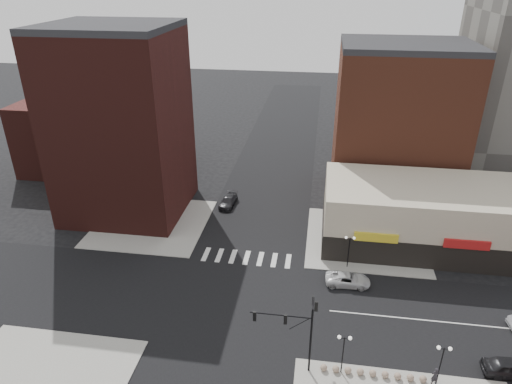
# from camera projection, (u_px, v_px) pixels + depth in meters

# --- Properties ---
(ground) EXTENTS (240.00, 240.00, 0.00)m
(ground) POSITION_uv_depth(u_px,v_px,m) (235.00, 301.00, 48.48)
(ground) COLOR black
(ground) RESTS_ON ground
(road_ew) EXTENTS (200.00, 14.00, 0.02)m
(road_ew) POSITION_uv_depth(u_px,v_px,m) (235.00, 301.00, 48.47)
(road_ew) COLOR black
(road_ew) RESTS_ON ground
(road_ns) EXTENTS (14.00, 200.00, 0.02)m
(road_ns) POSITION_uv_depth(u_px,v_px,m) (235.00, 301.00, 48.47)
(road_ns) COLOR black
(road_ns) RESTS_ON ground
(sidewalk_nw) EXTENTS (15.00, 15.00, 0.12)m
(sidewalk_nw) POSITION_uv_depth(u_px,v_px,m) (152.00, 223.00, 63.23)
(sidewalk_nw) COLOR gray
(sidewalk_nw) RESTS_ON ground
(sidewalk_ne) EXTENTS (15.00, 15.00, 0.12)m
(sidewalk_ne) POSITION_uv_depth(u_px,v_px,m) (365.00, 240.00, 59.39)
(sidewalk_ne) COLOR gray
(sidewalk_ne) RESTS_ON ground
(building_nw) EXTENTS (16.00, 15.00, 25.00)m
(building_nw) POSITION_uv_depth(u_px,v_px,m) (121.00, 127.00, 61.87)
(building_nw) COLOR #3C1713
(building_nw) RESTS_ON ground
(building_nw_low) EXTENTS (20.00, 18.00, 12.00)m
(building_nw_low) POSITION_uv_depth(u_px,v_px,m) (92.00, 131.00, 80.22)
(building_nw_low) COLOR #3C1713
(building_nw_low) RESTS_ON ground
(building_ne_midrise) EXTENTS (18.00, 15.00, 22.00)m
(building_ne_midrise) POSITION_uv_depth(u_px,v_px,m) (397.00, 125.00, 67.25)
(building_ne_midrise) COLOR brown
(building_ne_midrise) RESTS_ON ground
(building_ne_row) EXTENTS (24.20, 12.20, 8.00)m
(building_ne_row) POSITION_uv_depth(u_px,v_px,m) (420.00, 220.00, 57.53)
(building_ne_row) COLOR #BFB098
(building_ne_row) RESTS_ON ground
(traffic_signal) EXTENTS (5.59, 3.09, 7.77)m
(traffic_signal) POSITION_uv_depth(u_px,v_px,m) (300.00, 324.00, 38.38)
(traffic_signal) COLOR black
(traffic_signal) RESTS_ON ground
(street_lamp_se_a) EXTENTS (1.22, 0.32, 4.16)m
(street_lamp_se_a) POSITION_uv_depth(u_px,v_px,m) (344.00, 345.00, 38.47)
(street_lamp_se_a) COLOR black
(street_lamp_se_a) RESTS_ON sidewalk_se
(street_lamp_se_b) EXTENTS (1.22, 0.32, 4.16)m
(street_lamp_se_b) POSITION_uv_depth(u_px,v_px,m) (443.00, 356.00, 37.41)
(street_lamp_se_b) COLOR black
(street_lamp_se_b) RESTS_ON sidewalk_se
(street_lamp_ne) EXTENTS (1.22, 0.32, 4.16)m
(street_lamp_ne) POSITION_uv_depth(u_px,v_px,m) (349.00, 244.00, 52.52)
(street_lamp_ne) COLOR black
(street_lamp_ne) RESTS_ON sidewalk_ne
(bollard_row) EXTENTS (9.01, 0.61, 0.61)m
(bollard_row) POSITION_uv_depth(u_px,v_px,m) (373.00, 373.00, 39.38)
(bollard_row) COLOR gray
(bollard_row) RESTS_ON sidewalk_se
(white_suv) EXTENTS (5.03, 2.44, 1.38)m
(white_suv) POSITION_uv_depth(u_px,v_px,m) (348.00, 280.00, 50.76)
(white_suv) COLOR silver
(white_suv) RESTS_ON ground
(dark_sedan_east) EXTENTS (4.83, 2.06, 1.63)m
(dark_sedan_east) POSITION_uv_depth(u_px,v_px,m) (511.00, 368.00, 39.41)
(dark_sedan_east) COLOR black
(dark_sedan_east) RESTS_ON ground
(dark_sedan_north) EXTENTS (2.37, 4.98, 1.40)m
(dark_sedan_north) POSITION_uv_depth(u_px,v_px,m) (228.00, 201.00, 67.76)
(dark_sedan_north) COLOR black
(dark_sedan_north) RESTS_ON ground
(pedestrian) EXTENTS (0.73, 0.55, 1.80)m
(pedestrian) POSITION_uv_depth(u_px,v_px,m) (435.00, 376.00, 38.36)
(pedestrian) COLOR black
(pedestrian) RESTS_ON sidewalk_se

